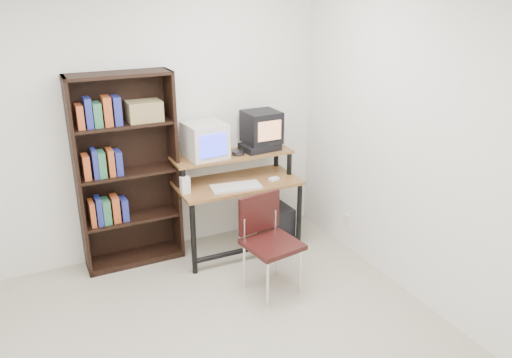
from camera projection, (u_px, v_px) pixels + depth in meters
name	position (u px, v px, depth m)	size (l,w,h in m)	color
back_wall	(121.00, 127.00, 4.57)	(4.00, 0.01, 2.60)	white
right_wall	(449.00, 159.00, 3.71)	(0.01, 4.00, 2.60)	white
computer_desk	(237.00, 185.00, 4.88)	(1.19, 0.61, 0.98)	brown
crt_monitor	(205.00, 141.00, 4.71)	(0.39, 0.40, 0.34)	beige
vcr	(260.00, 147.00, 4.96)	(0.36, 0.26, 0.08)	black
crt_tv	(262.00, 127.00, 4.93)	(0.34, 0.34, 0.31)	black
cd_spindle	(238.00, 153.00, 4.82)	(0.12, 0.12, 0.05)	#26262B
keyboard	(236.00, 188.00, 4.69)	(0.47, 0.21, 0.04)	beige
mousepad	(272.00, 181.00, 4.88)	(0.22, 0.18, 0.01)	black
mouse	(274.00, 179.00, 4.88)	(0.10, 0.06, 0.03)	white
desk_speaker	(185.00, 186.00, 4.55)	(0.08, 0.07, 0.17)	beige
pc_tower	(276.00, 223.00, 5.19)	(0.20, 0.45, 0.42)	black
school_chair	(267.00, 234.00, 4.26)	(0.49, 0.49, 0.86)	black
bookshelf	(126.00, 170.00, 4.58)	(0.91, 0.30, 1.82)	black
wall_outlet	(347.00, 220.00, 5.03)	(0.02, 0.08, 0.12)	beige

